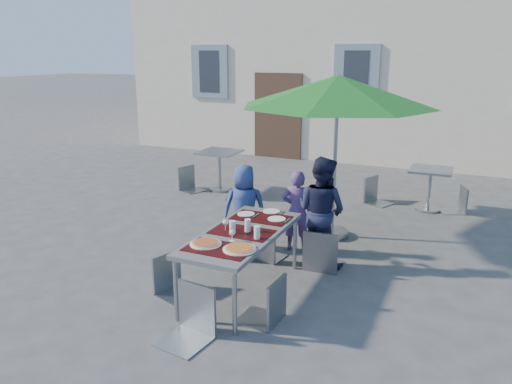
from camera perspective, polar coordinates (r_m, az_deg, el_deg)
The scene contains 22 objects.
ground at distance 6.09m, azimuth -6.50°, elevation -11.01°, with size 90.00×90.00×0.00m, color #434245.
dining_table at distance 5.72m, azimuth -1.65°, elevation -5.10°, with size 0.80×1.85×0.76m.
pizza_near_left at distance 5.36m, azimuth -5.76°, elevation -5.84°, with size 0.34×0.34×0.03m.
pizza_near_right at distance 5.19m, azimuth -1.89°, elevation -6.48°, with size 0.35×0.35×0.03m.
glassware at distance 5.59m, azimuth -1.59°, elevation -4.17°, with size 0.51×0.40×0.15m.
place_settings at distance 6.26m, azimuth 1.03°, elevation -2.60°, with size 0.68×0.48×0.01m.
child_0 at distance 7.00m, azimuth -1.33°, elevation -1.82°, with size 0.60×0.39×1.23m, color navy.
child_1 at distance 7.02m, azimuth 4.69°, elevation -2.16°, with size 0.42×0.28×1.16m, color #5F3E7F.
child_2 at distance 6.56m, azimuth 7.46°, elevation -2.18°, with size 0.71×0.41×1.45m, color #1A1D3A.
chair_0 at distance 6.77m, azimuth -3.04°, elevation -3.41°, with size 0.44×0.44×0.88m.
chair_1 at distance 6.67m, azimuth 1.18°, elevation -3.76°, with size 0.43×0.44×0.87m.
chair_2 at distance 6.40m, azimuth 7.68°, elevation -3.80°, with size 0.47×0.48×1.03m.
chair_3 at distance 5.85m, azimuth -9.71°, elevation -6.74°, with size 0.51×0.50×0.89m.
chair_4 at distance 5.16m, azimuth 1.43°, elevation -9.31°, with size 0.45×0.44×0.94m.
chair_5 at distance 4.91m, azimuth -7.65°, elevation -10.16°, with size 0.51×0.51×1.02m.
patio_umbrella at distance 7.30m, azimuth 9.35°, elevation 11.24°, with size 2.83×2.83×2.42m.
cafe_table_0 at distance 10.06m, azimuth -4.19°, elevation 3.41°, with size 0.76×0.76×0.81m.
bg_chair_l_0 at distance 10.15m, azimuth -7.68°, elevation 3.18°, with size 0.53×0.53×0.93m.
bg_chair_r_0 at distance 9.55m, azimuth -1.44°, elevation 3.03°, with size 0.61×0.61×1.06m.
cafe_table_1 at distance 9.28m, azimuth 19.27°, elevation 1.10°, with size 0.71×0.71×0.76m.
bg_chair_l_1 at distance 9.46m, azimuth 13.58°, elevation 1.97°, with size 0.55×0.54×0.93m.
bg_chair_r_1 at distance 9.36m, azimuth 22.24°, elevation 0.84°, with size 0.50×0.50×0.88m.
Camera 1 is at (2.83, -4.64, 2.74)m, focal length 35.00 mm.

